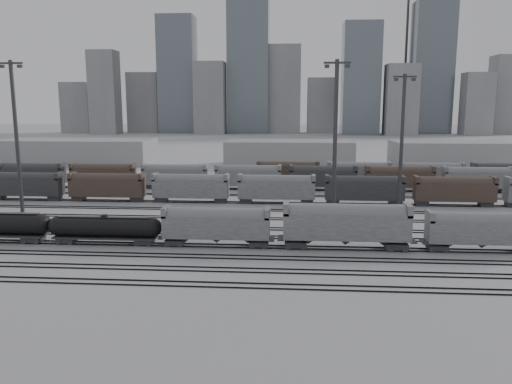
# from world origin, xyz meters

# --- Properties ---
(ground) EXTENTS (900.00, 900.00, 0.00)m
(ground) POSITION_xyz_m (0.00, 0.00, 0.00)
(ground) COLOR silver
(ground) RESTS_ON ground
(tracks) EXTENTS (220.00, 71.50, 0.16)m
(tracks) POSITION_xyz_m (0.00, 17.50, 0.08)
(tracks) COLOR black
(tracks) RESTS_ON ground
(tank_car_b) EXTENTS (16.08, 2.68, 3.97)m
(tank_car_b) POSITION_xyz_m (-14.73, 1.00, 2.30)
(tank_car_b) COLOR #262629
(tank_car_b) RESTS_ON ground
(hopper_car_a) EXTENTS (14.58, 2.90, 5.21)m
(hopper_car_a) POSITION_xyz_m (0.86, 1.00, 3.22)
(hopper_car_a) COLOR #262629
(hopper_car_a) RESTS_ON ground
(hopper_car_b) EXTENTS (16.78, 3.33, 6.00)m
(hopper_car_b) POSITION_xyz_m (18.30, 1.00, 3.71)
(hopper_car_b) COLOR #262629
(hopper_car_b) RESTS_ON ground
(hopper_car_c) EXTENTS (14.42, 2.87, 5.16)m
(hopper_car_c) POSITION_xyz_m (36.06, 1.00, 3.19)
(hopper_car_c) COLOR #262629
(hopper_car_c) RESTS_ON ground
(light_mast_b) EXTENTS (4.28, 0.68, 26.73)m
(light_mast_b) POSITION_xyz_m (-37.60, 20.59, 14.18)
(light_mast_b) COLOR #333335
(light_mast_b) RESTS_ON ground
(light_mast_c) EXTENTS (4.16, 0.67, 26.01)m
(light_mast_c) POSITION_xyz_m (17.76, 15.25, 13.80)
(light_mast_c) COLOR #333335
(light_mast_c) RESTS_ON ground
(light_mast_d) EXTENTS (3.89, 0.62, 24.34)m
(light_mast_d) POSITION_xyz_m (30.05, 24.33, 12.91)
(light_mast_d) COLOR #333335
(light_mast_d) RESTS_ON ground
(bg_string_near) EXTENTS (151.00, 3.00, 5.60)m
(bg_string_near) POSITION_xyz_m (8.00, 32.00, 2.80)
(bg_string_near) COLOR gray
(bg_string_near) RESTS_ON ground
(bg_string_mid) EXTENTS (151.00, 3.00, 5.60)m
(bg_string_mid) POSITION_xyz_m (18.00, 48.00, 2.80)
(bg_string_mid) COLOR #262629
(bg_string_mid) RESTS_ON ground
(bg_string_far) EXTENTS (66.00, 3.00, 5.60)m
(bg_string_far) POSITION_xyz_m (35.50, 56.00, 2.80)
(bg_string_far) COLOR #4A3A2F
(bg_string_far) RESTS_ON ground
(warehouse_left) EXTENTS (50.00, 18.00, 8.00)m
(warehouse_left) POSITION_xyz_m (-60.00, 95.00, 4.00)
(warehouse_left) COLOR #97979A
(warehouse_left) RESTS_ON ground
(warehouse_mid) EXTENTS (40.00, 18.00, 8.00)m
(warehouse_mid) POSITION_xyz_m (10.00, 95.00, 4.00)
(warehouse_mid) COLOR #97979A
(warehouse_mid) RESTS_ON ground
(warehouse_right) EXTENTS (35.00, 18.00, 8.00)m
(warehouse_right) POSITION_xyz_m (60.00, 95.00, 4.00)
(warehouse_right) COLOR #97979A
(warehouse_right) RESTS_ON ground
(skyline) EXTENTS (316.00, 22.40, 95.00)m
(skyline) POSITION_xyz_m (10.84, 280.00, 34.73)
(skyline) COLOR #949396
(skyline) RESTS_ON ground
(crane_left) EXTENTS (42.00, 1.80, 100.00)m
(crane_left) POSITION_xyz_m (-28.74, 305.00, 57.39)
(crane_left) COLOR #333335
(crane_left) RESTS_ON ground
(crane_right) EXTENTS (42.00, 1.80, 100.00)m
(crane_right) POSITION_xyz_m (91.26, 305.00, 57.39)
(crane_right) COLOR #333335
(crane_right) RESTS_ON ground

